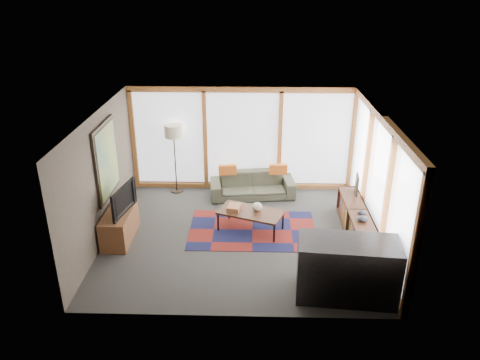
{
  "coord_description": "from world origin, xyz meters",
  "views": [
    {
      "loc": [
        0.26,
        -8.45,
        5.0
      ],
      "look_at": [
        0.0,
        0.4,
        1.1
      ],
      "focal_mm": 35.0,
      "sensor_mm": 36.0,
      "label": 1
    }
  ],
  "objects_px": {
    "tv_console": "(120,225)",
    "sofa": "(252,185)",
    "floor_lamp": "(175,159)",
    "television": "(119,199)",
    "coffee_table": "(251,221)",
    "bookshelf": "(356,222)",
    "bar_counter": "(347,269)"
  },
  "relations": [
    {
      "from": "bookshelf",
      "to": "bar_counter",
      "type": "height_order",
      "value": "bar_counter"
    },
    {
      "from": "sofa",
      "to": "coffee_table",
      "type": "distance_m",
      "value": 1.67
    },
    {
      "from": "floor_lamp",
      "to": "bar_counter",
      "type": "relative_size",
      "value": 1.05
    },
    {
      "from": "tv_console",
      "to": "television",
      "type": "relative_size",
      "value": 1.23
    },
    {
      "from": "sofa",
      "to": "coffee_table",
      "type": "height_order",
      "value": "sofa"
    },
    {
      "from": "tv_console",
      "to": "sofa",
      "type": "bearing_deg",
      "value": 37.84
    },
    {
      "from": "tv_console",
      "to": "television",
      "type": "xyz_separation_m",
      "value": [
        0.06,
        0.01,
        0.59
      ]
    },
    {
      "from": "bookshelf",
      "to": "bar_counter",
      "type": "relative_size",
      "value": 1.42
    },
    {
      "from": "floor_lamp",
      "to": "bookshelf",
      "type": "relative_size",
      "value": 0.74
    },
    {
      "from": "sofa",
      "to": "tv_console",
      "type": "relative_size",
      "value": 1.65
    },
    {
      "from": "floor_lamp",
      "to": "television",
      "type": "height_order",
      "value": "floor_lamp"
    },
    {
      "from": "sofa",
      "to": "floor_lamp",
      "type": "distance_m",
      "value": 2.0
    },
    {
      "from": "bookshelf",
      "to": "tv_console",
      "type": "distance_m",
      "value": 4.88
    },
    {
      "from": "bookshelf",
      "to": "television",
      "type": "height_order",
      "value": "television"
    },
    {
      "from": "television",
      "to": "tv_console",
      "type": "bearing_deg",
      "value": 106.61
    },
    {
      "from": "sofa",
      "to": "television",
      "type": "height_order",
      "value": "television"
    },
    {
      "from": "bookshelf",
      "to": "sofa",
      "type": "bearing_deg",
      "value": 140.71
    },
    {
      "from": "tv_console",
      "to": "bar_counter",
      "type": "height_order",
      "value": "bar_counter"
    },
    {
      "from": "sofa",
      "to": "tv_console",
      "type": "xyz_separation_m",
      "value": [
        -2.7,
        -2.1,
        0.01
      ]
    },
    {
      "from": "television",
      "to": "sofa",
      "type": "bearing_deg",
      "value": -40.53
    },
    {
      "from": "floor_lamp",
      "to": "tv_console",
      "type": "xyz_separation_m",
      "value": [
        -0.8,
        -2.33,
        -0.56
      ]
    },
    {
      "from": "coffee_table",
      "to": "bookshelf",
      "type": "height_order",
      "value": "bookshelf"
    },
    {
      "from": "sofa",
      "to": "tv_console",
      "type": "height_order",
      "value": "tv_console"
    },
    {
      "from": "floor_lamp",
      "to": "tv_console",
      "type": "bearing_deg",
      "value": -109.03
    },
    {
      "from": "floor_lamp",
      "to": "bookshelf",
      "type": "distance_m",
      "value": 4.58
    },
    {
      "from": "bar_counter",
      "to": "sofa",
      "type": "bearing_deg",
      "value": 117.51
    },
    {
      "from": "sofa",
      "to": "bookshelf",
      "type": "xyz_separation_m",
      "value": [
        2.17,
        -1.78,
        -0.01
      ]
    },
    {
      "from": "television",
      "to": "bar_counter",
      "type": "xyz_separation_m",
      "value": [
        4.23,
        -1.75,
        -0.38
      ]
    },
    {
      "from": "tv_console",
      "to": "bar_counter",
      "type": "distance_m",
      "value": 4.63
    },
    {
      "from": "floor_lamp",
      "to": "television",
      "type": "distance_m",
      "value": 2.44
    },
    {
      "from": "bookshelf",
      "to": "television",
      "type": "bearing_deg",
      "value": -176.26
    },
    {
      "from": "floor_lamp",
      "to": "bar_counter",
      "type": "xyz_separation_m",
      "value": [
        3.49,
        -4.07,
        -0.35
      ]
    }
  ]
}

